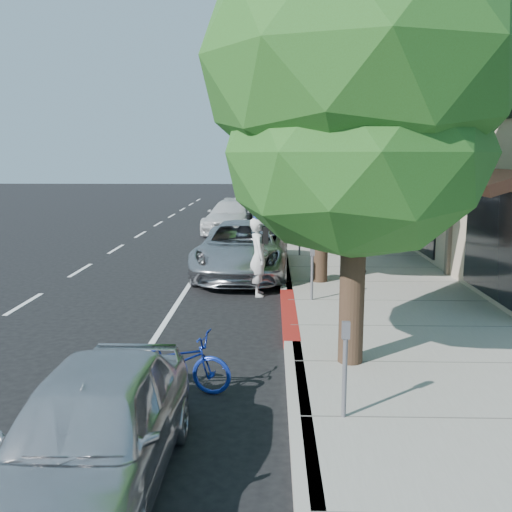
{
  "coord_description": "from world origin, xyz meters",
  "views": [
    {
      "loc": [
        -0.38,
        -10.85,
        3.44
      ],
      "look_at": [
        -0.71,
        1.0,
        1.35
      ],
      "focal_mm": 40.0,
      "sensor_mm": 36.0,
      "label": 1
    }
  ],
  "objects_px": {
    "pedestrian": "(354,243)",
    "street_tree_4": "(295,129)",
    "dark_sedan": "(269,218)",
    "dark_suv_far": "(270,203)",
    "street_tree_3": "(300,118)",
    "street_tree_1": "(323,91)",
    "street_tree_0": "(359,71)",
    "near_car_a": "(92,431)",
    "street_tree_2": "(308,116)",
    "cyclist": "(259,257)",
    "bicycle": "(175,361)",
    "silver_suv": "(243,249)",
    "white_pickup": "(232,216)",
    "street_tree_5": "(291,137)"
  },
  "relations": [
    {
      "from": "pedestrian",
      "to": "street_tree_4",
      "type": "bearing_deg",
      "value": -124.7
    },
    {
      "from": "dark_sedan",
      "to": "dark_suv_far",
      "type": "xyz_separation_m",
      "value": [
        0.0,
        7.57,
        0.06
      ]
    },
    {
      "from": "street_tree_3",
      "to": "dark_sedan",
      "type": "distance_m",
      "value": 4.95
    },
    {
      "from": "street_tree_1",
      "to": "dark_sedan",
      "type": "distance_m",
      "value": 11.2
    },
    {
      "from": "street_tree_0",
      "to": "pedestrian",
      "type": "distance_m",
      "value": 8.06
    },
    {
      "from": "dark_sedan",
      "to": "pedestrian",
      "type": "bearing_deg",
      "value": -77.11
    },
    {
      "from": "near_car_a",
      "to": "pedestrian",
      "type": "relative_size",
      "value": 2.33
    },
    {
      "from": "street_tree_2",
      "to": "dark_sedan",
      "type": "bearing_deg",
      "value": 108.28
    },
    {
      "from": "near_car_a",
      "to": "pedestrian",
      "type": "height_order",
      "value": "pedestrian"
    },
    {
      "from": "street_tree_2",
      "to": "near_car_a",
      "type": "xyz_separation_m",
      "value": [
        -3.1,
        -15.5,
        -4.16
      ]
    },
    {
      "from": "street_tree_0",
      "to": "cyclist",
      "type": "height_order",
      "value": "street_tree_0"
    },
    {
      "from": "bicycle",
      "to": "dark_suv_far",
      "type": "height_order",
      "value": "dark_suv_far"
    },
    {
      "from": "street_tree_2",
      "to": "silver_suv",
      "type": "bearing_deg",
      "value": -115.19
    },
    {
      "from": "pedestrian",
      "to": "white_pickup",
      "type": "bearing_deg",
      "value": -105.53
    },
    {
      "from": "cyclist",
      "to": "street_tree_4",
      "type": "bearing_deg",
      "value": -11.64
    },
    {
      "from": "street_tree_2",
      "to": "pedestrian",
      "type": "xyz_separation_m",
      "value": [
        1.04,
        -4.91,
        -3.83
      ]
    },
    {
      "from": "bicycle",
      "to": "street_tree_0",
      "type": "bearing_deg",
      "value": -60.3
    },
    {
      "from": "street_tree_0",
      "to": "street_tree_3",
      "type": "bearing_deg",
      "value": 90.0
    },
    {
      "from": "street_tree_2",
      "to": "street_tree_3",
      "type": "distance_m",
      "value": 6.01
    },
    {
      "from": "near_car_a",
      "to": "dark_sedan",
      "type": "bearing_deg",
      "value": 85.59
    },
    {
      "from": "dark_suv_far",
      "to": "pedestrian",
      "type": "bearing_deg",
      "value": -75.27
    },
    {
      "from": "street_tree_5",
      "to": "pedestrian",
      "type": "bearing_deg",
      "value": -87.39
    },
    {
      "from": "cyclist",
      "to": "street_tree_2",
      "type": "bearing_deg",
      "value": -19.7
    },
    {
      "from": "street_tree_4",
      "to": "cyclist",
      "type": "relative_size",
      "value": 4.13
    },
    {
      "from": "white_pickup",
      "to": "street_tree_3",
      "type": "bearing_deg",
      "value": 25.79
    },
    {
      "from": "street_tree_0",
      "to": "near_car_a",
      "type": "relative_size",
      "value": 1.93
    },
    {
      "from": "street_tree_4",
      "to": "silver_suv",
      "type": "bearing_deg",
      "value": -97.31
    },
    {
      "from": "street_tree_4",
      "to": "dark_sedan",
      "type": "distance_m",
      "value": 8.93
    },
    {
      "from": "street_tree_5",
      "to": "dark_suv_far",
      "type": "xyz_separation_m",
      "value": [
        -1.4,
        -6.19,
        -3.87
      ]
    },
    {
      "from": "cyclist",
      "to": "silver_suv",
      "type": "distance_m",
      "value": 2.56
    },
    {
      "from": "street_tree_0",
      "to": "street_tree_4",
      "type": "bearing_deg",
      "value": 90.0
    },
    {
      "from": "street_tree_0",
      "to": "street_tree_2",
      "type": "relative_size",
      "value": 1.0
    },
    {
      "from": "dark_suv_far",
      "to": "near_car_a",
      "type": "distance_m",
      "value": 27.36
    },
    {
      "from": "silver_suv",
      "to": "bicycle",
      "type": "bearing_deg",
      "value": -92.29
    },
    {
      "from": "street_tree_2",
      "to": "cyclist",
      "type": "bearing_deg",
      "value": -102.88
    },
    {
      "from": "white_pickup",
      "to": "street_tree_0",
      "type": "bearing_deg",
      "value": -71.75
    },
    {
      "from": "dark_suv_far",
      "to": "dark_sedan",
      "type": "bearing_deg",
      "value": -83.59
    },
    {
      "from": "cyclist",
      "to": "pedestrian",
      "type": "distance_m",
      "value": 3.37
    },
    {
      "from": "street_tree_1",
      "to": "street_tree_2",
      "type": "height_order",
      "value": "street_tree_1"
    },
    {
      "from": "street_tree_2",
      "to": "pedestrian",
      "type": "bearing_deg",
      "value": -78.0
    },
    {
      "from": "bicycle",
      "to": "dark_sedan",
      "type": "xyz_separation_m",
      "value": [
        1.3,
        17.12,
        0.27
      ]
    },
    {
      "from": "street_tree_1",
      "to": "white_pickup",
      "type": "distance_m",
      "value": 12.22
    },
    {
      "from": "street_tree_3",
      "to": "street_tree_5",
      "type": "relative_size",
      "value": 1.08
    },
    {
      "from": "near_car_a",
      "to": "white_pickup",
      "type": "bearing_deg",
      "value": 90.51
    },
    {
      "from": "dark_suv_far",
      "to": "pedestrian",
      "type": "height_order",
      "value": "pedestrian"
    },
    {
      "from": "near_car_a",
      "to": "street_tree_3",
      "type": "bearing_deg",
      "value": 82.31
    },
    {
      "from": "cyclist",
      "to": "pedestrian",
      "type": "bearing_deg",
      "value": -58.42
    },
    {
      "from": "street_tree_0",
      "to": "dark_suv_far",
      "type": "bearing_deg",
      "value": 93.36
    },
    {
      "from": "street_tree_5",
      "to": "dark_sedan",
      "type": "height_order",
      "value": "street_tree_5"
    },
    {
      "from": "street_tree_2",
      "to": "street_tree_4",
      "type": "distance_m",
      "value": 12.0
    }
  ]
}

